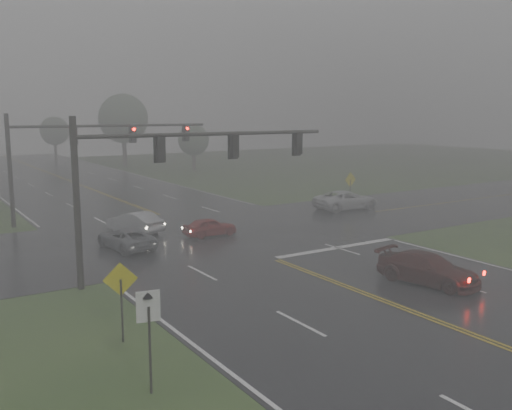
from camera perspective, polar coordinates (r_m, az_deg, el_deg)
main_road at (r=35.46m, az=-3.39°, el=-3.46°), size 18.00×160.00×0.02m
cross_street at (r=37.18m, az=-4.90°, el=-2.87°), size 120.00×14.00×0.02m
stop_bar at (r=33.50m, az=8.11°, el=-4.30°), size 8.50×0.50×0.01m
sedan_maroon at (r=27.66m, az=16.75°, el=-7.55°), size 2.96×5.11×1.39m
sedan_red at (r=36.47m, az=-4.61°, el=-3.11°), size 3.49×1.52×1.17m
sedan_silver at (r=38.16m, az=-12.00°, el=-2.73°), size 2.79×4.43×1.38m
car_grey at (r=33.82m, az=-12.87°, el=-4.31°), size 2.55×4.59×1.21m
pickup_white at (r=46.72m, az=9.01°, el=-0.44°), size 5.58×2.87×1.51m
signal_gantry_near at (r=27.26m, az=-9.23°, el=4.01°), size 13.51×0.34×7.66m
signal_gantry_far at (r=42.80m, az=-17.38°, el=5.72°), size 14.80×0.39×7.72m
sign_diamond_west at (r=20.07m, az=-13.36°, el=-8.15°), size 1.15×0.32×2.82m
sign_arrow_white at (r=16.34m, az=-10.67°, el=-11.45°), size 0.66×0.18×3.00m
sign_diamond_east at (r=47.21m, az=9.41°, el=2.09°), size 1.22×0.16×2.95m
tree_ne_a at (r=84.60m, az=-13.13°, el=8.41°), size 7.05×7.05×10.35m
tree_e_near at (r=77.49m, az=-6.28°, el=6.46°), size 4.16×4.16×6.12m
tree_n_far at (r=101.25m, az=-19.50°, el=6.98°), size 4.76×4.76×7.00m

